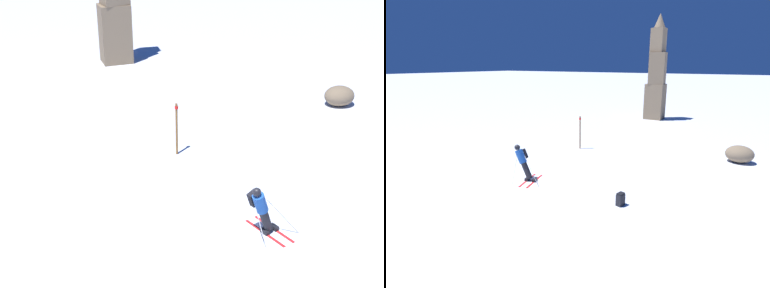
% 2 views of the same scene
% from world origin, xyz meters
% --- Properties ---
extents(ground_plane, '(300.00, 300.00, 0.00)m').
position_xyz_m(ground_plane, '(0.00, 0.00, 0.00)').
color(ground_plane, white).
extents(skier, '(1.53, 1.69, 1.69)m').
position_xyz_m(skier, '(0.84, -0.07, 0.91)').
color(skier, red).
rests_on(skier, ground).
extents(rock_pillar, '(1.67, 1.46, 9.34)m').
position_xyz_m(rock_pillar, '(0.79, 18.12, 3.91)').
color(rock_pillar, '#7A664C').
rests_on(rock_pillar, ground).
extents(spare_backpack, '(0.28, 0.34, 0.50)m').
position_xyz_m(spare_backpack, '(5.59, -0.06, 0.24)').
color(spare_backpack, black).
rests_on(spare_backpack, ground).
extents(exposed_boulder_1, '(1.40, 1.19, 0.91)m').
position_xyz_m(exposed_boulder_1, '(8.83, 7.92, 0.46)').
color(exposed_boulder_1, '#7A664C').
rests_on(exposed_boulder_1, ground).
extents(trail_marker, '(0.13, 0.13, 2.02)m').
position_xyz_m(trail_marker, '(0.26, 5.68, 1.11)').
color(trail_marker, brown).
rests_on(trail_marker, ground).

